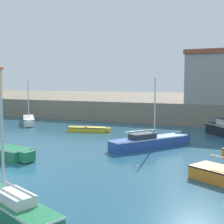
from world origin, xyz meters
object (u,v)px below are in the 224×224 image
sailboat_white_3 (29,120)px  sailboat_blue_0 (150,141)px  dinghy_yellow_2 (88,129)px  sailboat_green_8 (9,204)px  harbor_shed_mid_row (214,77)px

sailboat_white_3 → sailboat_blue_0: bearing=-23.0°
dinghy_yellow_2 → sailboat_green_8: bearing=-70.2°
harbor_shed_mid_row → dinghy_yellow_2: bearing=-134.5°
sailboat_white_3 → harbor_shed_mid_row: 22.01m
dinghy_yellow_2 → harbor_shed_mid_row: (10.59, 10.76, 5.20)m
sailboat_green_8 → harbor_shed_mid_row: size_ratio=0.88×
sailboat_white_3 → sailboat_green_8: 25.99m
sailboat_blue_0 → dinghy_yellow_2: sailboat_blue_0 is taller
sailboat_white_3 → sailboat_green_8: (15.72, -20.69, -0.02)m
dinghy_yellow_2 → sailboat_green_8: size_ratio=0.74×
dinghy_yellow_2 → sailboat_white_3: sailboat_white_3 is taller
sailboat_blue_0 → dinghy_yellow_2: (-7.85, 4.87, -0.22)m
sailboat_green_8 → dinghy_yellow_2: bearing=109.8°
sailboat_blue_0 → harbor_shed_mid_row: harbor_shed_mid_row is taller
harbor_shed_mid_row → sailboat_green_8: bearing=-97.8°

